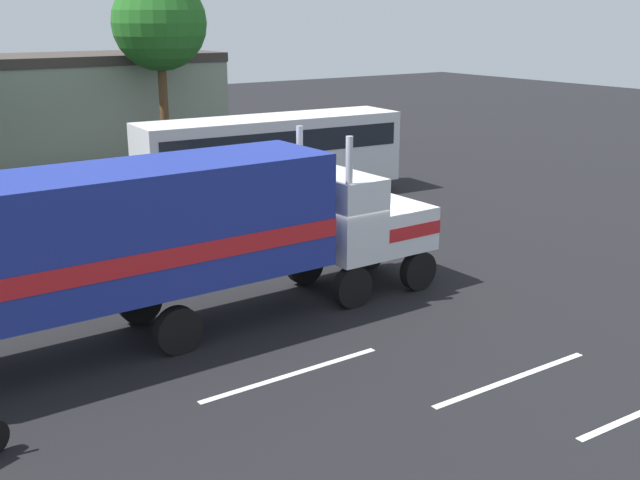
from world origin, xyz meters
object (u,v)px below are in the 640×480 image
at_px(parked_bus, 271,150).
at_px(parked_car, 12,212).
at_px(tree_center, 159,24).
at_px(semi_truck, 157,234).
at_px(person_bystander, 147,262).

height_order(parked_bus, parked_car, parked_bus).
xyz_separation_m(parked_bus, tree_center, (-0.27, 9.97, 4.84)).
bearing_deg(tree_center, semi_truck, -114.07).
distance_m(semi_truck, tree_center, 22.86).
bearing_deg(parked_bus, parked_car, 176.54).
height_order(person_bystander, parked_bus, parked_bus).
xyz_separation_m(semi_truck, tree_center, (9.15, 20.49, 4.38)).
relative_size(parked_bus, tree_center, 1.20).
relative_size(semi_truck, tree_center, 1.53).
bearing_deg(parked_car, tree_center, 43.51).
height_order(semi_truck, tree_center, tree_center).
height_order(person_bystander, parked_car, person_bystander).
xyz_separation_m(person_bystander, tree_center, (8.27, 17.50, 6.01)).
distance_m(parked_car, tree_center, 14.90).
distance_m(semi_truck, parked_car, 11.28).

